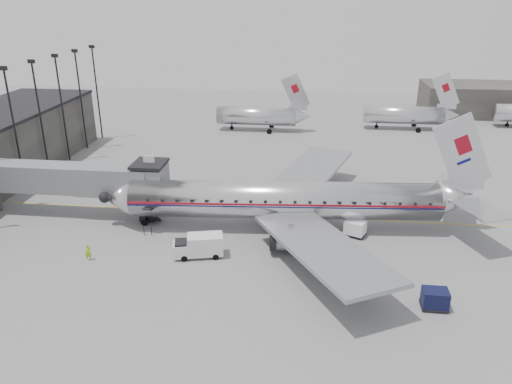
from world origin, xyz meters
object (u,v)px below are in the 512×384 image
service_van (199,246)px  baggage_cart_white (355,228)px  baggage_cart_navy (435,299)px  ramp_worker (88,252)px  airliner (292,200)px

service_van → baggage_cart_white: (14.81, 6.09, -0.27)m
baggage_cart_navy → ramp_worker: size_ratio=1.30×
baggage_cart_navy → ramp_worker: (-30.22, 4.00, -0.07)m
ramp_worker → airliner: bearing=9.3°
airliner → service_van: airliner is taller
service_van → ramp_worker: service_van is taller
airliner → baggage_cart_navy: 17.86m
ramp_worker → baggage_cart_navy: bearing=-24.6°
airliner → baggage_cart_white: bearing=-14.0°
service_van → baggage_cart_navy: (20.21, -5.91, -0.27)m
airliner → ramp_worker: (-18.26, -9.07, -2.36)m
service_van → baggage_cart_navy: bearing=-29.9°
baggage_cart_white → ramp_worker: bearing=-137.5°
baggage_cart_navy → ramp_worker: 30.49m
airliner → baggage_cart_white: airliner is taller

